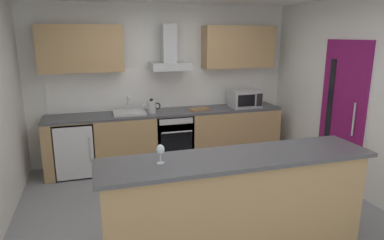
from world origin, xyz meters
name	(u,v)px	position (x,y,z in m)	size (l,w,h in m)	color
ground	(198,210)	(0.00, 0.00, -0.01)	(5.37, 4.95, 0.02)	gray
wall_back	(163,84)	(0.00, 2.03, 1.30)	(5.37, 0.12, 2.60)	white
wall_right	(359,97)	(2.25, 0.00, 1.30)	(0.12, 4.95, 2.60)	white
backsplash_tile	(164,88)	(0.00, 1.96, 1.23)	(3.72, 0.02, 0.66)	white
counter_back	(168,138)	(0.00, 1.65, 0.45)	(3.85, 0.60, 0.90)	tan
counter_island	(236,203)	(0.12, -0.84, 0.50)	(2.69, 0.64, 0.99)	tan
upper_cabinets	(165,48)	(0.00, 1.80, 1.91)	(3.80, 0.32, 0.70)	tan
side_door	(342,114)	(2.17, 0.20, 1.03)	(0.08, 0.85, 2.05)	#7A1456
oven	(172,137)	(0.06, 1.63, 0.46)	(0.60, 0.62, 0.80)	slate
refrigerator	(75,148)	(-1.48, 1.63, 0.43)	(0.58, 0.60, 0.85)	white
microwave	(245,98)	(1.34, 1.60, 1.05)	(0.50, 0.38, 0.30)	#B7BABC
sink	(129,112)	(-0.63, 1.64, 0.93)	(0.50, 0.40, 0.26)	silver
kettle	(152,107)	(-0.28, 1.59, 1.01)	(0.29, 0.15, 0.24)	#B7BABC
range_hood	(169,56)	(0.06, 1.76, 1.79)	(0.62, 0.45, 0.72)	#B7BABC
wine_glass	(160,150)	(-0.62, -0.82, 1.11)	(0.08, 0.08, 0.18)	silver
chopping_board	(199,109)	(0.52, 1.60, 0.91)	(0.34, 0.22, 0.02)	#9E7247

